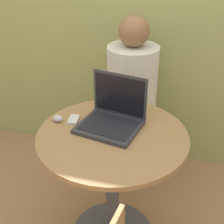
% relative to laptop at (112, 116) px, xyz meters
% --- Properties ---
extents(round_table, '(0.79, 0.79, 0.77)m').
position_rel_laptop_xyz_m(round_table, '(0.02, -0.09, -0.29)').
color(round_table, '#4C4C51').
rests_on(round_table, ground_plane).
extents(laptop, '(0.36, 0.32, 0.26)m').
position_rel_laptop_xyz_m(laptop, '(0.00, 0.00, 0.00)').
color(laptop, '#2D2D33').
rests_on(laptop, round_table).
extents(cell_phone, '(0.06, 0.10, 0.02)m').
position_rel_laptop_xyz_m(cell_phone, '(-0.22, -0.02, -0.05)').
color(cell_phone, silver).
rests_on(cell_phone, round_table).
extents(computer_mouse, '(0.06, 0.04, 0.04)m').
position_rel_laptop_xyz_m(computer_mouse, '(-0.30, -0.05, -0.03)').
color(computer_mouse, '#B2B2B7').
rests_on(computer_mouse, round_table).
extents(person_seated, '(0.36, 0.55, 1.23)m').
position_rel_laptop_xyz_m(person_seated, '(-0.01, 0.63, -0.31)').
color(person_seated, brown).
rests_on(person_seated, ground_plane).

